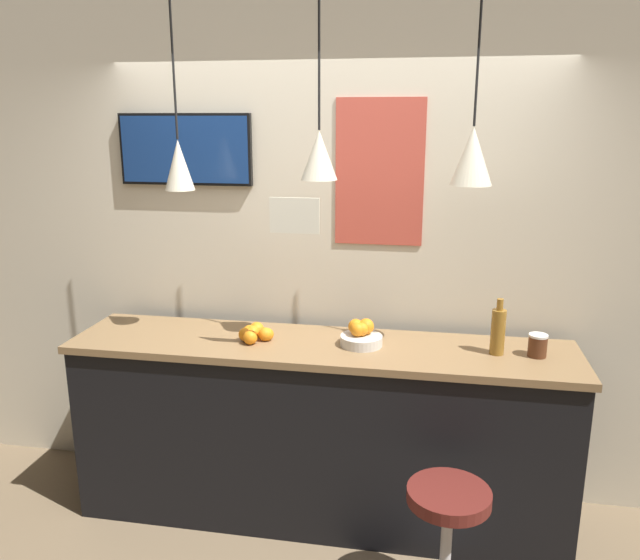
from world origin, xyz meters
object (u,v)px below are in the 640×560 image
at_px(bar_stool, 447,529).
at_px(fruit_bowl, 361,335).
at_px(juice_bottle, 498,331).
at_px(mounted_tv, 185,149).
at_px(spread_jar, 538,345).

distance_m(bar_stool, fruit_bowl, 1.03).
relative_size(fruit_bowl, juice_bottle, 0.76).
bearing_deg(bar_stool, mounted_tv, 147.83).
xyz_separation_m(juice_bottle, spread_jar, (0.20, 0.00, -0.07)).
bearing_deg(fruit_bowl, juice_bottle, -0.47).
bearing_deg(spread_jar, juice_bottle, -180.00).
xyz_separation_m(bar_stool, mounted_tv, (-1.53, 0.96, 1.60)).
height_order(fruit_bowl, mounted_tv, mounted_tv).
xyz_separation_m(fruit_bowl, spread_jar, (0.89, -0.01, 0.00)).
distance_m(juice_bottle, mounted_tv, 1.99).
relative_size(fruit_bowl, spread_jar, 1.91).
distance_m(bar_stool, juice_bottle, 0.99).
distance_m(fruit_bowl, spread_jar, 0.89).
bearing_deg(juice_bottle, bar_stool, -109.96).
bearing_deg(bar_stool, spread_jar, 55.84).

